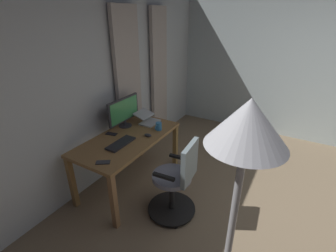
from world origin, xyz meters
TOP-DOWN VIEW (x-y plane):
  - ground_plane at (0.00, 0.00)m, footprint 7.34×7.34m
  - back_room_partition at (0.00, -2.82)m, footprint 4.90×0.10m
  - curtain_left_panel at (-1.16, -2.71)m, footprint 0.42×0.06m
  - curtain_right_panel at (-0.35, -2.71)m, footprint 0.50×0.06m
  - desk at (0.22, -2.31)m, footprint 1.42×0.72m
  - office_chair at (0.38, -1.52)m, footprint 0.56×0.56m
  - computer_monitor at (-0.02, -2.55)m, footprint 0.58×0.18m
  - computer_keyboard at (0.41, -2.26)m, footprint 0.39×0.15m
  - laptop at (-0.28, -2.35)m, footprint 0.28×0.30m
  - computer_mouse at (0.08, -2.10)m, footprint 0.06×0.10m
  - cell_phone_by_monitor at (0.80, -2.17)m, footprint 0.14×0.16m
  - cell_phone_face_up at (0.27, -2.54)m, footprint 0.10×0.15m
  - mug_tea at (-0.15, -2.09)m, footprint 0.13×0.08m
  - floor_lamp at (1.50, -0.67)m, footprint 0.29×0.29m

SIDE VIEW (x-z plane):
  - ground_plane at x=0.00m, z-range 0.00..0.00m
  - office_chair at x=0.38m, z-range -0.04..0.92m
  - desk at x=0.22m, z-range 0.27..1.00m
  - cell_phone_by_monitor at x=0.80m, z-range 0.72..0.73m
  - cell_phone_face_up at x=0.27m, z-range 0.72..0.73m
  - computer_keyboard at x=0.41m, z-range 0.72..0.75m
  - computer_mouse at x=0.08m, z-range 0.72..0.76m
  - laptop at x=-0.28m, z-range 0.70..0.85m
  - mug_tea at x=-0.15m, z-range 0.72..0.83m
  - computer_monitor at x=-0.02m, z-range 0.75..1.15m
  - curtain_left_panel at x=-1.16m, z-range 0.00..2.25m
  - curtain_right_panel at x=-0.35m, z-range 0.00..2.25m
  - back_room_partition at x=0.00m, z-range 0.00..2.59m
  - floor_lamp at x=1.50m, z-range 0.58..2.46m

